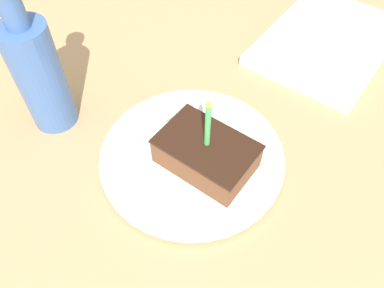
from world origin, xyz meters
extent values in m
cube|color=tan|center=(0.00, 0.00, -0.02)|extent=(2.40, 2.40, 0.04)
cylinder|color=silver|center=(-0.02, -0.01, 0.01)|extent=(0.27, 0.27, 0.01)
cylinder|color=silver|center=(-0.02, -0.01, 0.01)|extent=(0.29, 0.29, 0.01)
cube|color=brown|center=(-0.02, -0.04, 0.04)|extent=(0.09, 0.14, 0.04)
cube|color=black|center=(-0.02, -0.04, 0.06)|extent=(0.09, 0.14, 0.00)
cylinder|color=#4CBF66|center=(-0.02, -0.04, 0.10)|extent=(0.01, 0.01, 0.08)
cone|color=yellow|center=(-0.02, -0.04, 0.14)|extent=(0.01, 0.01, 0.01)
cube|color=#B2B2B7|center=(0.01, 0.07, 0.02)|extent=(0.13, 0.04, 0.00)
cube|color=#B2B2B7|center=(-0.07, 0.09, 0.02)|extent=(0.05, 0.03, 0.00)
cylinder|color=#3F66A5|center=(-0.09, 0.23, 0.09)|extent=(0.07, 0.07, 0.18)
cylinder|color=#3F66A5|center=(-0.09, 0.23, 0.21)|extent=(0.03, 0.03, 0.05)
cube|color=silver|center=(0.37, -0.06, 0.01)|extent=(0.32, 0.22, 0.02)
camera|label=1|loc=(-0.30, -0.22, 0.48)|focal=35.00mm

